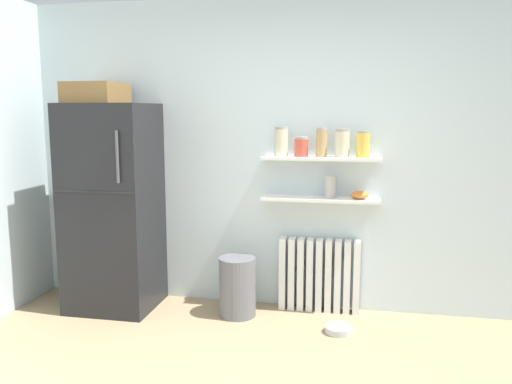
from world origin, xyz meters
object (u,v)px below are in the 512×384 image
object	(u,v)px
storage_jar_2	(322,142)
shelf_bowl	(360,195)
pet_food_bowl	(339,329)
refrigerator	(112,203)
vase	(330,187)
radiator	(319,275)
storage_jar_1	(301,147)
storage_jar_0	(281,142)
trash_bin	(237,287)
storage_jar_4	(363,144)
storage_jar_3	(342,143)

from	to	relation	value
storage_jar_2	shelf_bowl	xyz separation A→B (m)	(0.31, 0.00, -0.42)
pet_food_bowl	storage_jar_2	bearing A→B (deg)	115.17
refrigerator	shelf_bowl	distance (m)	2.06
vase	shelf_bowl	bearing A→B (deg)	0.00
vase	radiator	bearing A→B (deg)	158.97
storage_jar_1	vase	distance (m)	0.40
refrigerator	shelf_bowl	xyz separation A→B (m)	(2.05, 0.21, 0.10)
storage_jar_0	pet_food_bowl	bearing A→B (deg)	-37.76
storage_jar_1	trash_bin	world-z (taller)	storage_jar_1
storage_jar_4	trash_bin	bearing A→B (deg)	-167.69
storage_jar_1	trash_bin	bearing A→B (deg)	-156.36
vase	storage_jar_2	bearing A→B (deg)	180.00
storage_jar_3	vase	world-z (taller)	storage_jar_3
storage_jar_2	pet_food_bowl	size ratio (longest dim) A/B	1.12
storage_jar_4	pet_food_bowl	xyz separation A→B (m)	(-0.14, -0.40, -1.39)
refrigerator	storage_jar_4	size ratio (longest dim) A/B	8.97
refrigerator	storage_jar_1	xyz separation A→B (m)	(1.57, 0.21, 0.48)
refrigerator	storage_jar_4	bearing A→B (deg)	5.70
storage_jar_0	shelf_bowl	size ratio (longest dim) A/B	1.66
radiator	trash_bin	bearing A→B (deg)	-159.50
pet_food_bowl	trash_bin	bearing A→B (deg)	167.58
storage_jar_2	refrigerator	bearing A→B (deg)	-173.23
vase	shelf_bowl	size ratio (longest dim) A/B	1.25
storage_jar_1	storage_jar_2	size ratio (longest dim) A/B	0.68
shelf_bowl	storage_jar_3	bearing A→B (deg)	-180.00
storage_jar_2	vase	world-z (taller)	storage_jar_2
storage_jar_0	storage_jar_2	distance (m)	0.33
storage_jar_1	storage_jar_2	bearing A→B (deg)	-0.00
storage_jar_2	pet_food_bowl	distance (m)	1.47
storage_jar_3	vase	xyz separation A→B (m)	(-0.09, 0.00, -0.35)
refrigerator	storage_jar_3	world-z (taller)	refrigerator
radiator	pet_food_bowl	distance (m)	0.55
storage_jar_2	storage_jar_4	world-z (taller)	storage_jar_2
radiator	storage_jar_1	size ratio (longest dim) A/B	4.20
storage_jar_2	storage_jar_3	distance (m)	0.16
radiator	shelf_bowl	xyz separation A→B (m)	(0.31, -0.03, 0.70)
radiator	pet_food_bowl	xyz separation A→B (m)	(0.19, -0.43, -0.28)
radiator	storage_jar_4	distance (m)	1.15
storage_jar_1	pet_food_bowl	bearing A→B (deg)	-48.64
storage_jar_1	storage_jar_4	world-z (taller)	storage_jar_4
radiator	storage_jar_0	distance (m)	1.17
storage_jar_1	storage_jar_3	size ratio (longest dim) A/B	0.71
trash_bin	pet_food_bowl	size ratio (longest dim) A/B	2.33
radiator	refrigerator	bearing A→B (deg)	-172.26
refrigerator	trash_bin	xyz separation A→B (m)	(1.08, -0.01, -0.66)
storage_jar_0	storage_jar_1	xyz separation A→B (m)	(0.16, 0.00, -0.04)
trash_bin	storage_jar_2	bearing A→B (deg)	18.15
storage_jar_1	shelf_bowl	bearing A→B (deg)	-0.00
vase	trash_bin	size ratio (longest dim) A/B	0.37
storage_jar_0	vase	bearing A→B (deg)	0.00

